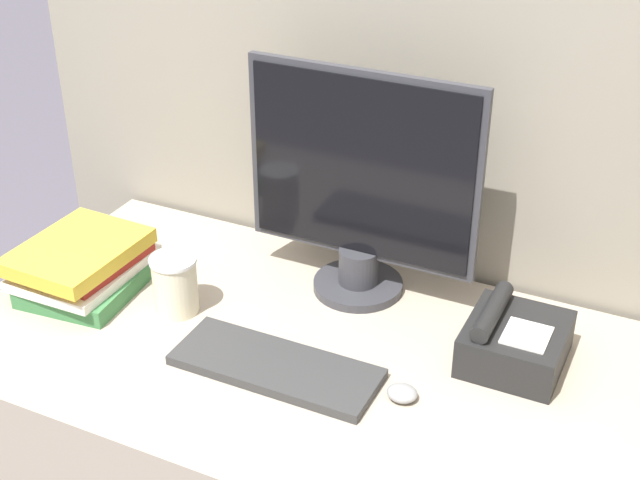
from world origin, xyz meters
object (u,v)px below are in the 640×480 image
object	(u,v)px
desk_telephone	(514,342)
keyboard	(276,367)
coffee_cup	(175,284)
book_stack	(83,265)
monitor	(361,193)
mouse	(402,393)

from	to	relation	value
desk_telephone	keyboard	bearing A→B (deg)	-150.56
coffee_cup	book_stack	size ratio (longest dim) A/B	0.43
monitor	coffee_cup	world-z (taller)	monitor
monitor	coffee_cup	size ratio (longest dim) A/B	3.96
book_stack	desk_telephone	bearing A→B (deg)	9.03
mouse	desk_telephone	distance (m)	0.25
coffee_cup	desk_telephone	size ratio (longest dim) A/B	0.64
coffee_cup	monitor	bearing A→B (deg)	38.02
keyboard	desk_telephone	distance (m)	0.46
mouse	coffee_cup	distance (m)	0.54
mouse	book_stack	distance (m)	0.77
keyboard	desk_telephone	bearing A→B (deg)	29.44
monitor	book_stack	xyz separation A→B (m)	(-0.55, -0.26, -0.18)
monitor	mouse	distance (m)	0.44
mouse	desk_telephone	bearing A→B (deg)	52.48
coffee_cup	mouse	bearing A→B (deg)	-6.87
monitor	coffee_cup	xyz separation A→B (m)	(-0.31, -0.25, -0.17)
mouse	book_stack	bearing A→B (deg)	176.07
keyboard	monitor	bearing A→B (deg)	85.43
keyboard	coffee_cup	distance (m)	0.31
coffee_cup	keyboard	bearing A→B (deg)	-17.85
coffee_cup	book_stack	xyz separation A→B (m)	(-0.23, -0.01, -0.01)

